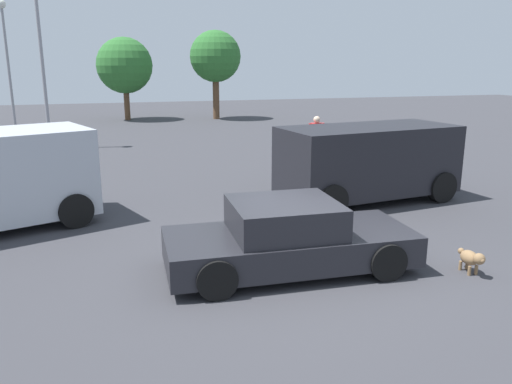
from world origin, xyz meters
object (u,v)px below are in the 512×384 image
(light_post_mid, at_px, (40,38))
(sedan_foreground, at_px, (288,239))
(dog, at_px, (471,258))
(suv_dark, at_px, (367,160))
(light_post_near, at_px, (6,44))
(pedestrian, at_px, (316,136))

(light_post_mid, bearing_deg, sedan_foreground, -71.41)
(dog, relative_size, suv_dark, 0.13)
(suv_dark, xyz_separation_m, light_post_near, (-10.88, 18.02, 3.37))
(dog, bearing_deg, suv_dark, 174.35)
(sedan_foreground, relative_size, pedestrian, 2.51)
(suv_dark, height_order, pedestrian, suv_dark)
(dog, height_order, suv_dark, suv_dark)
(sedan_foreground, bearing_deg, suv_dark, 48.99)
(sedan_foreground, distance_m, light_post_mid, 16.38)
(light_post_mid, bearing_deg, light_post_near, 108.83)
(dog, relative_size, light_post_near, 0.10)
(sedan_foreground, xyz_separation_m, dog, (2.92, -1.07, -0.29))
(sedan_foreground, relative_size, suv_dark, 0.91)
(suv_dark, relative_size, pedestrian, 2.75)
(sedan_foreground, bearing_deg, pedestrian, 66.30)
(sedan_foreground, xyz_separation_m, light_post_near, (-7.34, 21.74, 3.87))
(light_post_near, bearing_deg, light_post_mid, -71.17)
(sedan_foreground, distance_m, dog, 3.12)
(pedestrian, bearing_deg, light_post_mid, -122.02)
(light_post_near, xyz_separation_m, light_post_mid, (2.27, -6.66, 0.00))
(suv_dark, bearing_deg, sedan_foreground, 39.15)
(pedestrian, bearing_deg, sedan_foreground, -22.20)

